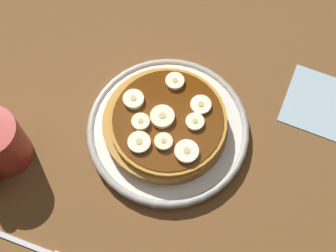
% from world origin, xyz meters
% --- Properties ---
extents(ground_plane, '(1.40, 1.40, 0.03)m').
position_xyz_m(ground_plane, '(0.00, 0.00, -0.01)').
color(ground_plane, brown).
extents(plate, '(0.25, 0.25, 0.02)m').
position_xyz_m(plate, '(0.00, 0.00, 0.01)').
color(plate, silver).
rests_on(plate, ground_plane).
extents(pancake_stack, '(0.18, 0.18, 0.03)m').
position_xyz_m(pancake_stack, '(-0.00, -0.00, 0.03)').
color(pancake_stack, '#BE7342').
rests_on(pancake_stack, plate).
extents(banana_slice_0, '(0.04, 0.04, 0.01)m').
position_xyz_m(banana_slice_0, '(-0.00, -0.01, 0.05)').
color(banana_slice_0, '#FEEDB6').
rests_on(banana_slice_0, pancake_stack).
extents(banana_slice_1, '(0.03, 0.03, 0.01)m').
position_xyz_m(banana_slice_1, '(-0.06, 0.00, 0.05)').
color(banana_slice_1, '#FBE0B7').
rests_on(banana_slice_1, pancake_stack).
extents(banana_slice_2, '(0.03, 0.03, 0.01)m').
position_xyz_m(banana_slice_2, '(0.05, 0.03, 0.05)').
color(banana_slice_2, '#F8E0C6').
rests_on(banana_slice_2, pancake_stack).
extents(banana_slice_3, '(0.03, 0.03, 0.01)m').
position_xyz_m(banana_slice_3, '(0.04, 0.00, 0.05)').
color(banana_slice_3, '#F4E6B3').
rests_on(banana_slice_3, pancake_stack).
extents(banana_slice_4, '(0.03, 0.03, 0.01)m').
position_xyz_m(banana_slice_4, '(-0.03, 0.04, 0.05)').
color(banana_slice_4, '#FCE3C5').
rests_on(banana_slice_4, pancake_stack).
extents(banana_slice_5, '(0.03, 0.03, 0.01)m').
position_xyz_m(banana_slice_5, '(0.01, -0.04, 0.05)').
color(banana_slice_5, '#F4E4B5').
rests_on(banana_slice_5, pancake_stack).
extents(banana_slice_6, '(0.03, 0.03, 0.01)m').
position_xyz_m(banana_slice_6, '(0.04, -0.03, 0.05)').
color(banana_slice_6, '#F5E2BD').
rests_on(banana_slice_6, pancake_stack).
extents(banana_slice_7, '(0.03, 0.03, 0.01)m').
position_xyz_m(banana_slice_7, '(0.00, 0.04, 0.05)').
color(banana_slice_7, '#F6EDC1').
rests_on(banana_slice_7, pancake_stack).
extents(banana_slice_8, '(0.03, 0.03, 0.01)m').
position_xyz_m(banana_slice_8, '(-0.02, -0.05, 0.05)').
color(banana_slice_8, '#F0F4C4').
rests_on(banana_slice_8, pancake_stack).
extents(napkin, '(0.13, 0.13, 0.00)m').
position_xyz_m(napkin, '(-0.09, 0.23, 0.00)').
color(napkin, '#99B2BF').
rests_on(napkin, ground_plane).
extents(fork, '(0.03, 0.13, 0.01)m').
position_xyz_m(fork, '(0.20, -0.15, 0.00)').
color(fork, silver).
rests_on(fork, ground_plane).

